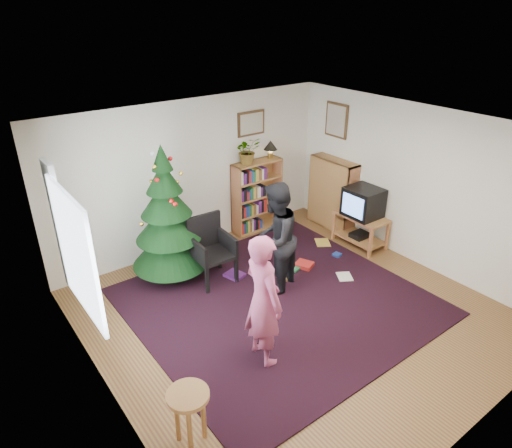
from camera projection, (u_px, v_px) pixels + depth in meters
floor at (292, 312)px, 6.24m from camera, size 5.00×5.00×0.00m
ceiling at (299, 132)px, 5.13m from camera, size 5.00×5.00×0.00m
wall_back at (194, 176)px, 7.47m from camera, size 5.00×0.02×2.50m
wall_front at (489, 337)px, 3.89m from camera, size 5.00×0.02×2.50m
wall_left at (98, 303)px, 4.33m from camera, size 0.02×5.00×2.50m
wall_right at (417, 187)px, 7.03m from camera, size 0.02×5.00×2.50m
rug at (278, 301)px, 6.45m from camera, size 3.80×3.60×0.02m
window_pane at (76, 254)px, 4.67m from camera, size 0.04×1.20×1.40m
curtain at (60, 229)px, 5.19m from camera, size 0.06×0.35×1.60m
picture_back at (251, 123)px, 7.77m from camera, size 0.55×0.03×0.42m
picture_right at (337, 120)px, 7.96m from camera, size 0.03×0.50×0.60m
christmas_tree at (168, 225)px, 6.70m from camera, size 1.15×1.15×2.09m
bookshelf_back at (257, 195)px, 8.25m from camera, size 0.95×0.30×1.30m
bookshelf_right at (332, 193)px, 8.34m from camera, size 0.30×0.95×1.30m
tv_stand at (360, 227)px, 7.84m from camera, size 0.49×0.89×0.55m
crt_tv at (363, 202)px, 7.63m from camera, size 0.52×0.56×0.49m
armchair at (209, 246)px, 6.78m from camera, size 0.58×0.58×1.01m
stool at (189, 406)px, 4.16m from camera, size 0.40×0.40×0.66m
person_standing at (263, 300)px, 5.10m from camera, size 0.44×0.63×1.64m
person_by_chair at (275, 239)px, 6.38m from camera, size 1.00×0.91×1.66m
potted_plant at (248, 151)px, 7.76m from camera, size 0.49×0.45×0.47m
table_lamp at (271, 146)px, 8.04m from camera, size 0.24×0.24×0.32m
floor_clutter at (303, 265)px, 7.28m from camera, size 2.04×1.23×0.08m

